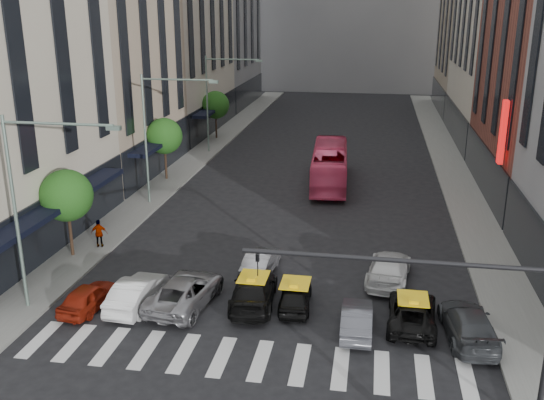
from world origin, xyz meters
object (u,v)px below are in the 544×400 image
at_px(taxi_left, 254,291).
at_px(car_white_front, 137,292).
at_px(car_red, 89,297).
at_px(pedestrian_far, 99,233).
at_px(streetlamp_mid, 158,123).
at_px(taxi_center, 295,295).
at_px(bus, 330,165).
at_px(streetlamp_near, 32,189).
at_px(streetlamp_far, 217,91).

bearing_deg(taxi_left, car_white_front, 6.67).
distance_m(car_red, pedestrian_far, 7.43).
height_order(streetlamp_mid, taxi_left, streetlamp_mid).
bearing_deg(taxi_center, streetlamp_mid, -53.67).
bearing_deg(bus, streetlamp_near, 60.54).
xyz_separation_m(streetlamp_near, car_white_front, (4.06, 1.06, -5.19)).
bearing_deg(car_white_front, bus, -105.47).
xyz_separation_m(car_red, bus, (9.47, 22.62, 0.93)).
relative_size(streetlamp_far, car_white_front, 2.08).
height_order(streetlamp_near, taxi_left, streetlamp_near).
bearing_deg(taxi_center, bus, -93.16).
distance_m(car_white_front, pedestrian_far, 7.93).
relative_size(streetlamp_mid, car_red, 2.48).
bearing_deg(streetlamp_far, taxi_left, -72.45).
bearing_deg(taxi_center, streetlamp_far, -72.30).
distance_m(streetlamp_mid, streetlamp_far, 16.00).
relative_size(car_white_front, taxi_center, 1.19).
height_order(streetlamp_far, car_red, streetlamp_far).
relative_size(streetlamp_far, car_red, 2.48).
bearing_deg(taxi_left, pedestrian_far, -31.83).
distance_m(car_white_front, bus, 23.20).
bearing_deg(bus, pedestrian_far, 49.12).
bearing_deg(car_red, streetlamp_mid, -76.58).
distance_m(streetlamp_near, streetlamp_far, 32.00).
distance_m(taxi_left, pedestrian_far, 11.45).
distance_m(taxi_center, pedestrian_far, 13.22).
height_order(streetlamp_far, taxi_center, streetlamp_far).
bearing_deg(taxi_left, streetlamp_mid, -60.31).
xyz_separation_m(streetlamp_far, bus, (11.38, -8.94, -4.35)).
relative_size(streetlamp_near, pedestrian_far, 5.45).
relative_size(car_red, pedestrian_far, 2.20).
xyz_separation_m(taxi_left, bus, (1.94, 20.93, 0.84)).
xyz_separation_m(car_red, taxi_center, (9.51, 1.75, -0.00)).
xyz_separation_m(taxi_center, pedestrian_far, (-12.15, 5.19, 0.36)).
xyz_separation_m(streetlamp_mid, pedestrian_far, (-0.74, -8.62, -4.93)).
height_order(streetlamp_mid, pedestrian_far, streetlamp_mid).
xyz_separation_m(streetlamp_mid, streetlamp_far, (0.00, 16.00, 0.00)).
relative_size(streetlamp_mid, streetlamp_far, 1.00).
height_order(car_white_front, taxi_center, car_white_front).
xyz_separation_m(car_white_front, taxi_center, (7.36, 1.13, -0.10)).
bearing_deg(streetlamp_far, bus, -38.14).
bearing_deg(car_white_front, streetlamp_near, 17.59).
bearing_deg(bus, car_white_front, 68.40).
bearing_deg(car_white_front, streetlamp_far, -79.58).
bearing_deg(car_red, car_white_front, -157.47).
height_order(streetlamp_far, bus, streetlamp_far).
relative_size(streetlamp_mid, taxi_left, 1.84).
distance_m(streetlamp_near, taxi_left, 10.99).
bearing_deg(pedestrian_far, taxi_center, 144.02).
bearing_deg(streetlamp_near, car_red, 12.99).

